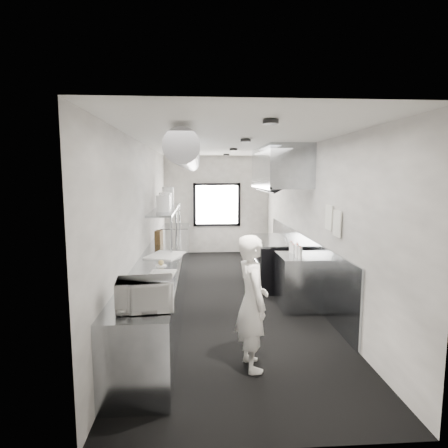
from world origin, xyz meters
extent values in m
cube|color=black|center=(0.00, 0.00, 0.00)|extent=(3.00, 8.00, 0.01)
cube|color=silver|center=(0.00, 0.00, 2.80)|extent=(3.00, 8.00, 0.01)
cube|color=silver|center=(0.00, 4.00, 1.40)|extent=(3.00, 0.02, 2.80)
cube|color=silver|center=(0.00, -4.00, 1.40)|extent=(3.00, 0.02, 2.80)
cube|color=silver|center=(-1.50, 0.00, 1.40)|extent=(0.02, 8.00, 2.80)
cube|color=silver|center=(1.50, 0.00, 1.40)|extent=(0.02, 8.00, 2.80)
cube|color=#8F959C|center=(1.48, 0.30, 0.55)|extent=(0.03, 5.50, 1.10)
cylinder|color=#95979E|center=(-0.70, 0.40, 2.55)|extent=(0.40, 6.40, 0.40)
cube|color=silver|center=(0.00, 3.96, 1.40)|extent=(1.20, 0.03, 1.10)
cube|color=black|center=(0.00, 3.98, 1.98)|extent=(1.36, 0.03, 0.08)
cube|color=black|center=(0.00, 3.98, 0.82)|extent=(1.36, 0.03, 0.08)
cube|color=black|center=(-0.64, 3.98, 1.40)|extent=(0.08, 0.03, 1.25)
cube|color=black|center=(0.64, 3.98, 1.40)|extent=(0.08, 0.03, 1.25)
cube|color=#8F959C|center=(1.10, 0.70, 2.40)|extent=(0.80, 2.20, 0.80)
cube|color=#8F959C|center=(0.72, 0.70, 2.01)|extent=(0.05, 2.20, 0.05)
cube|color=black|center=(1.02, 0.70, 2.06)|extent=(0.50, 2.10, 0.28)
cube|color=#8F959C|center=(-1.15, -0.50, 0.45)|extent=(0.70, 6.00, 0.90)
cube|color=#8F959C|center=(-1.20, 1.00, 1.55)|extent=(0.45, 3.00, 0.04)
cylinder|color=#8F959C|center=(-1.00, -0.40, 1.22)|extent=(0.04, 0.04, 0.66)
cylinder|color=#8F959C|center=(-1.00, 1.00, 1.22)|extent=(0.04, 0.04, 0.66)
cylinder|color=#8F959C|center=(-1.00, 2.40, 1.22)|extent=(0.04, 0.04, 0.66)
cube|color=black|center=(1.05, 0.70, 0.45)|extent=(0.85, 1.60, 0.90)
cube|color=#8F959C|center=(1.05, 0.70, 0.92)|extent=(0.85, 1.60, 0.04)
cube|color=#8F959C|center=(0.64, 0.70, 0.45)|extent=(0.03, 1.55, 0.80)
cylinder|color=#8F959C|center=(0.61, 0.70, 0.55)|extent=(0.03, 1.30, 0.03)
cube|color=#8F959C|center=(1.15, -0.70, 0.45)|extent=(0.65, 0.80, 0.90)
cube|color=#8F959C|center=(-1.15, 3.20, 0.45)|extent=(0.70, 1.20, 0.90)
cube|color=white|center=(1.47, -1.20, 1.60)|extent=(0.02, 0.28, 0.38)
cube|color=white|center=(1.47, -1.55, 1.55)|extent=(0.02, 0.28, 0.38)
imported|color=white|center=(0.08, -2.65, 0.79)|extent=(0.46, 0.63, 1.58)
imported|color=white|center=(-1.07, -3.10, 1.06)|extent=(0.56, 0.45, 0.31)
cylinder|color=silver|center=(-1.29, -2.76, 0.95)|extent=(0.17, 0.17, 0.10)
cylinder|color=silver|center=(-1.29, -2.47, 0.94)|extent=(0.16, 0.16, 0.09)
cube|color=silver|center=(-1.03, -1.74, 0.91)|extent=(0.38, 0.46, 0.01)
cylinder|color=silver|center=(-1.09, -1.30, 0.91)|extent=(0.20, 0.20, 0.01)
sphere|color=tan|center=(-1.09, -1.30, 0.95)|extent=(0.08, 0.08, 0.08)
cube|color=silver|center=(-1.09, -0.58, 0.91)|extent=(0.69, 0.80, 0.02)
cube|color=brown|center=(-1.31, 0.56, 1.03)|extent=(0.15, 0.26, 0.26)
cylinder|color=silver|center=(-1.18, 0.21, 1.72)|extent=(0.32, 0.32, 0.31)
cylinder|color=silver|center=(-1.20, 0.82, 1.73)|extent=(0.31, 0.31, 0.32)
cylinder|color=silver|center=(-1.23, 1.09, 1.73)|extent=(0.25, 0.25, 0.32)
cylinder|color=silver|center=(-1.22, 1.85, 1.77)|extent=(0.28, 0.28, 0.41)
cylinder|color=silver|center=(1.11, -0.95, 0.99)|extent=(0.08, 0.08, 0.18)
cylinder|color=silver|center=(1.09, -0.83, 1.00)|extent=(0.07, 0.07, 0.20)
cylinder|color=silver|center=(1.13, -0.66, 1.00)|extent=(0.09, 0.09, 0.20)
cylinder|color=silver|center=(1.09, -0.56, 0.98)|extent=(0.06, 0.06, 0.16)
cylinder|color=silver|center=(1.08, -0.43, 0.99)|extent=(0.07, 0.07, 0.18)
camera|label=1|loc=(-0.52, -6.78, 2.24)|focal=30.03mm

